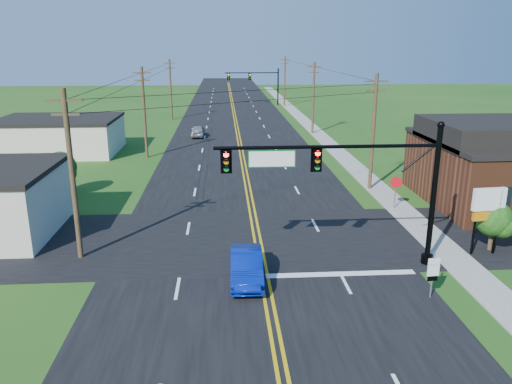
{
  "coord_description": "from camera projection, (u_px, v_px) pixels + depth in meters",
  "views": [
    {
      "loc": [
        -1.72,
        -15.35,
        11.02
      ],
      "look_at": [
        -0.03,
        10.0,
        3.5
      ],
      "focal_mm": 35.0,
      "sensor_mm": 36.0,
      "label": 1
    }
  ],
  "objects": [
    {
      "name": "utility_pole_left_c",
      "position": [
        171.0,
        88.0,
        75.3
      ],
      "size": [
        1.8,
        0.28,
        9.0
      ],
      "color": "#372B19",
      "rests_on": "ground"
    },
    {
      "name": "tree_left",
      "position": [
        60.0,
        167.0,
        37.47
      ],
      "size": [
        2.4,
        2.4,
        3.37
      ],
      "color": "#372B19",
      "rests_on": "ground"
    },
    {
      "name": "blue_car",
      "position": [
        247.0,
        267.0,
        24.08
      ],
      "size": [
        1.62,
        4.41,
        1.44
      ],
      "primitive_type": "imported",
      "rotation": [
        0.0,
        0.0,
        -0.02
      ],
      "color": "#061E97",
      "rests_on": "ground"
    },
    {
      "name": "pylon_sign",
      "position": [
        488.0,
        207.0,
        26.54
      ],
      "size": [
        1.85,
        0.43,
        3.76
      ],
      "rotation": [
        0.0,
        0.0,
        0.1
      ],
      "color": "black",
      "rests_on": "ground"
    },
    {
      "name": "utility_pole_left_b",
      "position": [
        144.0,
        111.0,
        49.47
      ],
      "size": [
        1.8,
        0.28,
        9.0
      ],
      "color": "#372B19",
      "rests_on": "ground"
    },
    {
      "name": "cream_bldg_far",
      "position": [
        59.0,
        135.0,
        52.55
      ],
      "size": [
        12.2,
        9.2,
        3.7
      ],
      "color": "beige",
      "rests_on": "ground"
    },
    {
      "name": "signal_mast_far",
      "position": [
        255.0,
        81.0,
        93.47
      ],
      "size": [
        10.98,
        0.6,
        7.48
      ],
      "color": "black",
      "rests_on": "ground"
    },
    {
      "name": "stop_sign",
      "position": [
        396.0,
        186.0,
        34.33
      ],
      "size": [
        0.82,
        0.26,
        2.36
      ],
      "rotation": [
        0.0,
        0.0,
        -0.26
      ],
      "color": "slate",
      "rests_on": "ground"
    },
    {
      "name": "utility_pole_right_c",
      "position": [
        285.0,
        80.0,
        91.84
      ],
      "size": [
        1.8,
        0.28,
        9.0
      ],
      "color": "#372B19",
      "rests_on": "ground"
    },
    {
      "name": "tree_right_back",
      "position": [
        429.0,
        146.0,
        43.09
      ],
      "size": [
        3.0,
        3.0,
        4.1
      ],
      "color": "#372B19",
      "rests_on": "ground"
    },
    {
      "name": "utility_pole_right_a",
      "position": [
        373.0,
        130.0,
        38.26
      ],
      "size": [
        1.8,
        0.28,
        9.0
      ],
      "color": "#372B19",
      "rests_on": "ground"
    },
    {
      "name": "distant_car",
      "position": [
        198.0,
        131.0,
        61.92
      ],
      "size": [
        1.7,
        4.15,
        1.41
      ],
      "primitive_type": "imported",
      "rotation": [
        0.0,
        0.0,
        3.13
      ],
      "color": "#9D9EA1",
      "rests_on": "ground"
    },
    {
      "name": "utility_pole_left_a",
      "position": [
        72.0,
        173.0,
        25.55
      ],
      "size": [
        1.8,
        0.28,
        9.0
      ],
      "color": "#372B19",
      "rests_on": "ground"
    },
    {
      "name": "route_sign",
      "position": [
        433.0,
        271.0,
        22.19
      ],
      "size": [
        0.57,
        0.11,
        2.28
      ],
      "rotation": [
        0.0,
        0.0,
        0.08
      ],
      "color": "slate",
      "rests_on": "ground"
    },
    {
      "name": "sidewalk",
      "position": [
        331.0,
        145.0,
        56.86
      ],
      "size": [
        2.0,
        160.0,
        0.08
      ],
      "primitive_type": "cube",
      "color": "gray",
      "rests_on": "ground"
    },
    {
      "name": "road_cross",
      "position": [
        254.0,
        239.0,
        29.4
      ],
      "size": [
        70.0,
        10.0,
        0.04
      ],
      "primitive_type": "cube",
      "color": "black",
      "rests_on": "ground"
    },
    {
      "name": "signal_mast_main",
      "position": [
        347.0,
        178.0,
        24.51
      ],
      "size": [
        11.3,
        0.6,
        7.48
      ],
      "color": "black",
      "rests_on": "ground"
    },
    {
      "name": "shrub_corner",
      "position": [
        494.0,
        219.0,
        27.32
      ],
      "size": [
        2.0,
        2.0,
        2.86
      ],
      "color": "#372B19",
      "rests_on": "ground"
    },
    {
      "name": "utility_pole_right_b",
      "position": [
        313.0,
        97.0,
        63.14
      ],
      "size": [
        1.8,
        0.28,
        9.0
      ],
      "color": "#372B19",
      "rests_on": "ground"
    },
    {
      "name": "road_main",
      "position": [
        236.0,
        132.0,
        65.76
      ],
      "size": [
        16.0,
        220.0,
        0.04
      ],
      "primitive_type": "cube",
      "color": "black",
      "rests_on": "ground"
    },
    {
      "name": "ground",
      "position": [
        275.0,
        364.0,
        17.93
      ],
      "size": [
        260.0,
        260.0,
        0.0
      ],
      "primitive_type": "plane",
      "color": "#174714",
      "rests_on": "ground"
    }
  ]
}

